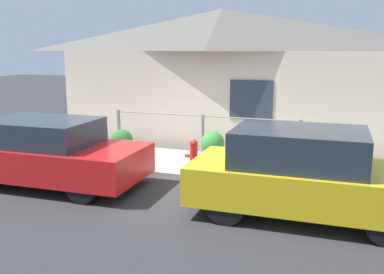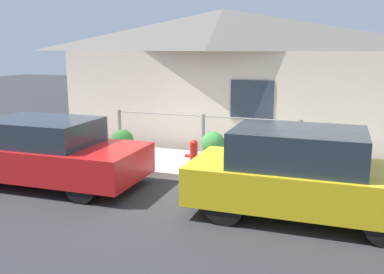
{
  "view_description": "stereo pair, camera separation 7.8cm",
  "coord_description": "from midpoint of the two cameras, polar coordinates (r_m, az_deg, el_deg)",
  "views": [
    {
      "loc": [
        3.32,
        -8.15,
        2.76
      ],
      "look_at": [
        0.31,
        0.3,
        0.9
      ],
      "focal_mm": 40.0,
      "sensor_mm": 36.0,
      "label": 1
    },
    {
      "loc": [
        3.4,
        -8.12,
        2.76
      ],
      "look_at": [
        0.31,
        0.3,
        0.9
      ],
      "focal_mm": 40.0,
      "sensor_mm": 36.0,
      "label": 2
    }
  ],
  "objects": [
    {
      "name": "house",
      "position": [
        12.12,
        3.64,
        13.05
      ],
      "size": [
        9.29,
        2.23,
        3.83
      ],
      "color": "beige",
      "rests_on": "ground_plane"
    },
    {
      "name": "fire_hydrant",
      "position": [
        9.38,
        -0.01,
        -2.29
      ],
      "size": [
        0.4,
        0.18,
        0.68
      ],
      "color": "red",
      "rests_on": "sidewalk"
    },
    {
      "name": "ground_plane",
      "position": [
        9.22,
        -2.7,
        -5.71
      ],
      "size": [
        60.0,
        60.0,
        0.0
      ],
      "primitive_type": "plane",
      "color": "#2D2D30"
    },
    {
      "name": "car_left",
      "position": [
        9.23,
        -18.89,
        -1.95
      ],
      "size": [
        3.96,
        1.84,
        1.36
      ],
      "rotation": [
        0.0,
        0.0,
        0.03
      ],
      "color": "red",
      "rests_on": "ground_plane"
    },
    {
      "name": "car_right",
      "position": [
        7.3,
        14.5,
        -4.79
      ],
      "size": [
        3.86,
        1.78,
        1.48
      ],
      "rotation": [
        0.0,
        0.0,
        0.01
      ],
      "color": "gold",
      "rests_on": "ground_plane"
    },
    {
      "name": "sidewalk",
      "position": [
        10.14,
        -0.45,
        -3.68
      ],
      "size": [
        24.0,
        2.1,
        0.13
      ],
      "color": "#B2AFA8",
      "rests_on": "ground_plane"
    },
    {
      "name": "potted_plant_by_fence",
      "position": [
        10.91,
        -9.55,
        -0.55
      ],
      "size": [
        0.57,
        0.57,
        0.64
      ],
      "color": "#9E5638",
      "rests_on": "sidewalk"
    },
    {
      "name": "potted_plant_near_hydrant",
      "position": [
        10.14,
        2.53,
        -0.93
      ],
      "size": [
        0.56,
        0.56,
        0.71
      ],
      "color": "slate",
      "rests_on": "sidewalk"
    },
    {
      "name": "fence",
      "position": [
        10.83,
        1.18,
        0.73
      ],
      "size": [
        4.9,
        0.1,
        1.01
      ],
      "color": "gray",
      "rests_on": "sidewalk"
    }
  ]
}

